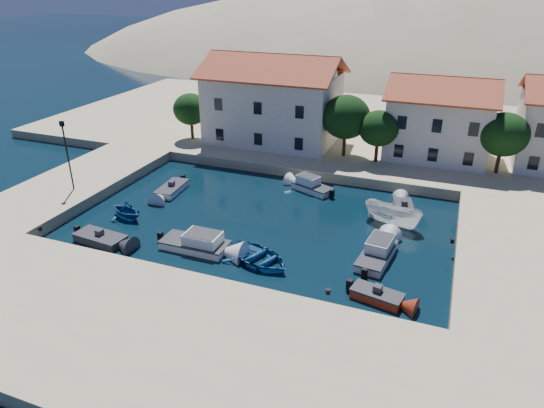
{
  "coord_description": "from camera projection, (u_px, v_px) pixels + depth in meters",
  "views": [
    {
      "loc": [
        13.54,
        -22.84,
        18.27
      ],
      "look_at": [
        1.04,
        9.45,
        2.0
      ],
      "focal_mm": 32.0,
      "sensor_mm": 36.0,
      "label": 1
    }
  ],
  "objects": [
    {
      "name": "bollards",
      "position": [
        267.0,
        251.0,
        33.33
      ],
      "size": [
        29.36,
        9.56,
        0.3
      ],
      "color": "black",
      "rests_on": "ground"
    },
    {
      "name": "cabin_cruiser_north",
      "position": [
        312.0,
        187.0,
        45.33
      ],
      "size": [
        4.22,
        2.99,
        1.6
      ],
      "rotation": [
        0.0,
        0.0,
        2.75
      ],
      "color": "white",
      "rests_on": "ground"
    },
    {
      "name": "hills",
      "position": [
        479.0,
        137.0,
        139.02
      ],
      "size": [
        254.0,
        176.0,
        99.0
      ],
      "color": "tan",
      "rests_on": "ground"
    },
    {
      "name": "building_mid",
      "position": [
        440.0,
        117.0,
        49.81
      ],
      "size": [
        10.5,
        8.4,
        8.3
      ],
      "color": "beige",
      "rests_on": "quay_north"
    },
    {
      "name": "cabin_cruiser_south",
      "position": [
        195.0,
        243.0,
        35.72
      ],
      "size": [
        5.06,
        2.17,
        1.6
      ],
      "rotation": [
        0.0,
        0.0,
        0.0
      ],
      "color": "white",
      "rests_on": "ground"
    },
    {
      "name": "cabin_cruiser_east",
      "position": [
        377.0,
        254.0,
        34.3
      ],
      "size": [
        2.43,
        4.88,
        1.6
      ],
      "rotation": [
        0.0,
        0.0,
        1.45
      ],
      "color": "white",
      "rests_on": "ground"
    },
    {
      "name": "motorboat_red_se",
      "position": [
        377.0,
        296.0,
        30.11
      ],
      "size": [
        3.39,
        2.01,
        1.25
      ],
      "rotation": [
        0.0,
        0.0,
        -0.2
      ],
      "color": "maroon",
      "rests_on": "ground"
    },
    {
      "name": "quay_west",
      "position": [
        77.0,
        184.0,
        45.9
      ],
      "size": [
        8.0,
        20.0,
        1.0
      ],
      "primitive_type": "cube",
      "color": "beige",
      "rests_on": "ground"
    },
    {
      "name": "trees",
      "position": [
        360.0,
        122.0,
        49.42
      ],
      "size": [
        37.3,
        5.3,
        6.45
      ],
      "color": "#382314",
      "rests_on": "quay_north"
    },
    {
      "name": "lamppost",
      "position": [
        66.0,
        149.0,
        41.92
      ],
      "size": [
        0.35,
        0.25,
        6.22
      ],
      "color": "black",
      "rests_on": "quay_west"
    },
    {
      "name": "building_left",
      "position": [
        273.0,
        98.0,
        54.54
      ],
      "size": [
        14.7,
        9.45,
        9.7
      ],
      "color": "beige",
      "rests_on": "quay_north"
    },
    {
      "name": "motorboat_grey_sw",
      "position": [
        100.0,
        238.0,
        36.7
      ],
      "size": [
        4.18,
        2.15,
        1.25
      ],
      "rotation": [
        0.0,
        0.0,
        -0.09
      ],
      "color": "#333338",
      "rests_on": "ground"
    },
    {
      "name": "rowboat_west",
      "position": [
        127.0,
        218.0,
        40.53
      ],
      "size": [
        3.97,
        3.66,
        1.74
      ],
      "primitive_type": "imported",
      "rotation": [
        0.0,
        0.0,
        -1.85
      ],
      "color": "navy",
      "rests_on": "ground"
    },
    {
      "name": "motorboat_white_ne",
      "position": [
        404.0,
        209.0,
        41.41
      ],
      "size": [
        2.31,
        3.59,
        1.25
      ],
      "rotation": [
        0.0,
        0.0,
        1.82
      ],
      "color": "white",
      "rests_on": "ground"
    },
    {
      "name": "quay_north",
      "position": [
        358.0,
        128.0,
        62.68
      ],
      "size": [
        80.0,
        36.0,
        1.0
      ],
      "primitive_type": "cube",
      "color": "beige",
      "rests_on": "ground"
    },
    {
      "name": "quay_east",
      "position": [
        541.0,
        264.0,
        33.0
      ],
      "size": [
        11.0,
        20.0,
        1.0
      ],
      "primitive_type": "cube",
      "color": "beige",
      "rests_on": "ground"
    },
    {
      "name": "ground",
      "position": [
        205.0,
        287.0,
        31.47
      ],
      "size": [
        400.0,
        400.0,
        0.0
      ],
      "primitive_type": "plane",
      "color": "black",
      "rests_on": "ground"
    },
    {
      "name": "boat_east",
      "position": [
        392.0,
        225.0,
        39.4
      ],
      "size": [
        5.3,
        3.4,
        1.92
      ],
      "primitive_type": "imported",
      "rotation": [
        0.0,
        0.0,
        1.23
      ],
      "color": "white",
      "rests_on": "ground"
    },
    {
      "name": "motorboat_white_west",
      "position": [
        172.0,
        189.0,
        45.3
      ],
      "size": [
        2.07,
        4.11,
        1.25
      ],
      "rotation": [
        0.0,
        0.0,
        -1.49
      ],
      "color": "white",
      "rests_on": "ground"
    },
    {
      "name": "quay_south",
      "position": [
        151.0,
        339.0,
        26.19
      ],
      "size": [
        52.0,
        12.0,
        1.0
      ],
      "primitive_type": "cube",
      "color": "beige",
      "rests_on": "ground"
    },
    {
      "name": "rowboat_south",
      "position": [
        258.0,
        262.0,
        34.24
      ],
      "size": [
        6.27,
        5.44,
        1.09
      ],
      "primitive_type": "imported",
      "rotation": [
        0.0,
        0.0,
        1.19
      ],
      "color": "navy",
      "rests_on": "ground"
    }
  ]
}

